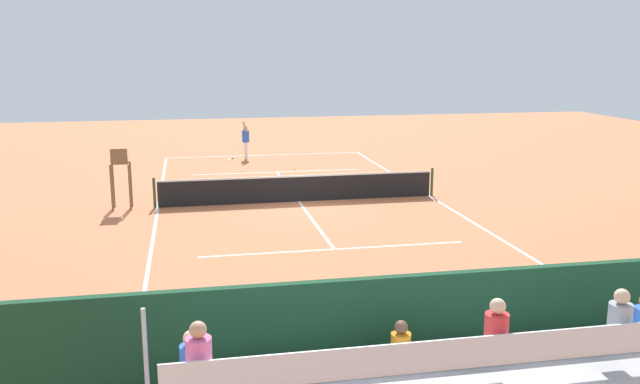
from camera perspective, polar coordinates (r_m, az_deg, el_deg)
The scene contains 12 objects.
ground_plane at distance 24.50m, azimuth -1.82°, elevation -0.81°, with size 60.00×60.00×0.00m, color #CC7047.
court_line_markings at distance 24.53m, azimuth -1.83°, elevation -0.79°, with size 10.10×22.20×0.01m.
tennis_net at distance 24.39m, azimuth -1.82°, elevation 0.34°, with size 10.30×0.10×1.07m.
backdrop_wall at distance 11.25m, azimuth 10.15°, elevation -11.60°, with size 18.00×0.16×2.00m, color #194228.
bleacher_stand at distance 10.10m, azimuth 12.90°, elevation -14.85°, with size 9.06×2.40×2.48m.
umpire_chair at distance 24.09m, azimuth -16.57°, elevation 1.65°, with size 0.67×0.67×2.14m.
courtside_bench at distance 13.15m, azimuth 19.99°, elevation -10.67°, with size 1.80×0.40×0.93m.
equipment_bag at distance 12.31m, azimuth 11.75°, elevation -13.69°, with size 0.90×0.36×0.36m, color black.
tennis_player at distance 33.95m, azimuth -6.32°, elevation 4.50°, with size 0.42×0.55×1.93m.
tennis_racket at distance 33.99m, azimuth -7.69°, elevation 2.77°, with size 0.48×0.55×0.03m.
tennis_ball_near at distance 30.45m, azimuth -6.63°, elevation 1.74°, with size 0.07×0.07×0.07m, color #CCDB33.
tennis_ball_far at distance 30.74m, azimuth -2.16°, elevation 1.91°, with size 0.07×0.07×0.07m, color #CCDB33.
Camera 1 is at (3.87, 23.56, 5.49)m, focal length 37.73 mm.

